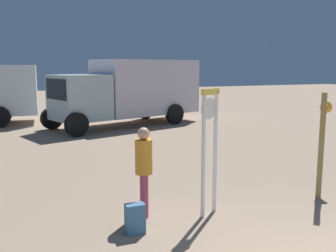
{
  "coord_description": "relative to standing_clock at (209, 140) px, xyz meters",
  "views": [
    {
      "loc": [
        -3.59,
        -2.98,
        2.59
      ],
      "look_at": [
        -0.18,
        5.14,
        1.2
      ],
      "focal_mm": 40.52,
      "sensor_mm": 36.0,
      "label": 1
    }
  ],
  "objects": [
    {
      "name": "backpack",
      "position": [
        -1.44,
        -0.25,
        -1.11
      ],
      "size": [
        0.3,
        0.22,
        0.48
      ],
      "color": "teal",
      "rests_on": "ground_plane"
    },
    {
      "name": "arrow_sign",
      "position": [
        2.77,
        0.2,
        0.04
      ],
      "size": [
        0.97,
        0.9,
        2.09
      ],
      "color": "olive",
      "rests_on": "ground_plane"
    },
    {
      "name": "standing_clock",
      "position": [
        0.0,
        0.0,
        0.0
      ],
      "size": [
        0.42,
        0.25,
        2.22
      ],
      "color": "white",
      "rests_on": "ground_plane"
    },
    {
      "name": "person_near_clock",
      "position": [
        -1.07,
        0.37,
        -0.47
      ],
      "size": [
        0.3,
        0.3,
        1.57
      ],
      "color": "#B84160",
      "rests_on": "ground_plane"
    },
    {
      "name": "box_truck_near",
      "position": [
        1.92,
        10.56,
        0.22
      ],
      "size": [
        7.27,
        4.32,
        2.88
      ],
      "color": "silver",
      "rests_on": "ground_plane"
    }
  ]
}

